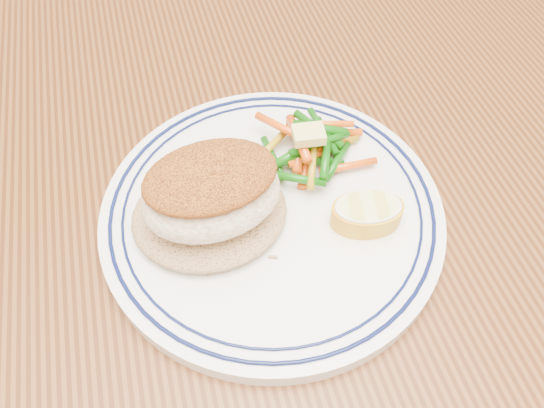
{
  "coord_description": "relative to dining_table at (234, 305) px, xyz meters",
  "views": [
    {
      "loc": [
        -0.02,
        -0.22,
        1.11
      ],
      "look_at": [
        0.04,
        0.02,
        0.77
      ],
      "focal_mm": 35.0,
      "sensor_mm": 36.0,
      "label": 1
    }
  ],
  "objects": [
    {
      "name": "fish_fillet",
      "position": [
        -0.0,
        0.02,
        0.15
      ],
      "size": [
        0.11,
        0.08,
        0.05
      ],
      "color": "#F4E5CA",
      "rests_on": "rice_pilaf"
    },
    {
      "name": "lemon_wedge",
      "position": [
        0.11,
        -0.01,
        0.12
      ],
      "size": [
        0.06,
        0.06,
        0.02
      ],
      "color": "gold",
      "rests_on": "plate"
    },
    {
      "name": "butter_pat",
      "position": [
        0.08,
        0.06,
        0.15
      ],
      "size": [
        0.03,
        0.02,
        0.01
      ],
      "primitive_type": "cube",
      "rotation": [
        0.0,
        0.0,
        -0.12
      ],
      "color": "#E3D56F",
      "rests_on": "vegetable_pile"
    },
    {
      "name": "vegetable_pile",
      "position": [
        0.09,
        0.06,
        0.13
      ],
      "size": [
        0.11,
        0.09,
        0.03
      ],
      "color": "#DE4E0B",
      "rests_on": "plate"
    },
    {
      "name": "plate",
      "position": [
        0.04,
        0.02,
        0.11
      ],
      "size": [
        0.27,
        0.27,
        0.02
      ],
      "color": "white",
      "rests_on": "dining_table"
    },
    {
      "name": "rice_pilaf",
      "position": [
        -0.01,
        0.02,
        0.12
      ],
      "size": [
        0.12,
        0.11,
        0.02
      ],
      "primitive_type": "ellipsoid",
      "color": "#A47C52",
      "rests_on": "plate"
    },
    {
      "name": "dining_table",
      "position": [
        0.0,
        0.0,
        0.0
      ],
      "size": [
        1.5,
        0.9,
        0.75
      ],
      "color": "#43210D",
      "rests_on": "ground"
    }
  ]
}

